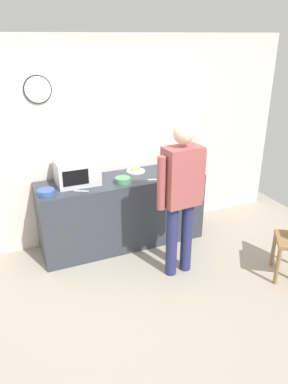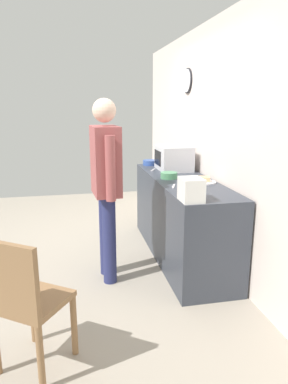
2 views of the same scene
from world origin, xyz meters
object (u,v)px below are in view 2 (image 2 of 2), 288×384
object	(u,v)px
spoon_utensil	(174,186)
sandwich_plate	(204,181)
fork_utensil	(153,170)
toaster	(191,190)
salad_bowl	(150,163)
wooden_chair	(25,299)
person_standing	(106,177)
microwave	(174,158)
cereal_bowl	(169,175)

from	to	relation	value
spoon_utensil	sandwich_plate	bearing A→B (deg)	106.13
fork_utensil	spoon_utensil	distance (m)	0.93
toaster	spoon_utensil	size ratio (longest dim) A/B	1.29
salad_bowl	wooden_chair	bearing A→B (deg)	-28.54
spoon_utensil	person_standing	bearing A→B (deg)	-89.73
microwave	person_standing	xyz separation A→B (m)	(0.91, -0.94, -0.03)
salad_bowl	fork_utensil	distance (m)	0.39
sandwich_plate	person_standing	xyz separation A→B (m)	(0.11, -1.04, 0.10)
cereal_bowl	person_standing	size ratio (longest dim) A/B	0.11
microwave	spoon_utensil	bearing A→B (deg)	-16.19
sandwich_plate	toaster	xyz separation A→B (m)	(0.66, -0.38, 0.08)
salad_bowl	person_standing	distance (m)	1.51
salad_bowl	cereal_bowl	world-z (taller)	cereal_bowl
fork_utensil	person_standing	xyz separation A→B (m)	(0.93, -0.68, 0.12)
microwave	person_standing	size ratio (longest dim) A/B	0.28
fork_utensil	spoon_utensil	world-z (taller)	same
fork_utensil	person_standing	world-z (taller)	person_standing
wooden_chair	cereal_bowl	bearing A→B (deg)	139.26
cereal_bowl	toaster	world-z (taller)	toaster
salad_bowl	microwave	bearing A→B (deg)	27.08
microwave	toaster	size ratio (longest dim) A/B	2.27
microwave	toaster	xyz separation A→B (m)	(1.46, -0.27, -0.05)
fork_utensil	wooden_chair	xyz separation A→B (m)	(2.13, -1.32, -0.40)
person_standing	microwave	bearing A→B (deg)	134.19
person_standing	toaster	bearing A→B (deg)	50.05
toaster	fork_utensil	xyz separation A→B (m)	(-1.48, 0.02, -0.10)
toaster	person_standing	distance (m)	0.86
sandwich_plate	spoon_utensil	distance (m)	0.38
salad_bowl	wooden_chair	size ratio (longest dim) A/B	0.21
salad_bowl	wooden_chair	xyz separation A→B (m)	(2.52, -1.37, -0.43)
microwave	cereal_bowl	world-z (taller)	microwave
salad_bowl	fork_utensil	bearing A→B (deg)	-7.06
toaster	spoon_utensil	distance (m)	0.57
sandwich_plate	salad_bowl	distance (m)	1.25
person_standing	salad_bowl	bearing A→B (deg)	151.14
fork_utensil	wooden_chair	size ratio (longest dim) A/B	0.18
sandwich_plate	microwave	bearing A→B (deg)	-172.72
cereal_bowl	spoon_utensil	xyz separation A→B (m)	(0.40, -0.06, -0.03)
microwave	person_standing	distance (m)	1.31
microwave	toaster	world-z (taller)	microwave
spoon_utensil	person_standing	xyz separation A→B (m)	(0.00, -0.67, 0.12)
toaster	fork_utensil	size ratio (longest dim) A/B	1.29
spoon_utensil	wooden_chair	size ratio (longest dim) A/B	0.18
person_standing	wooden_chair	bearing A→B (deg)	-28.19
fork_utensil	spoon_utensil	bearing A→B (deg)	-0.38
cereal_bowl	person_standing	bearing A→B (deg)	-61.39
microwave	sandwich_plate	xyz separation A→B (m)	(0.80, 0.10, -0.13)
wooden_chair	spoon_utensil	bearing A→B (deg)	132.43
toaster	spoon_utensil	world-z (taller)	toaster
sandwich_plate	wooden_chair	xyz separation A→B (m)	(1.31, -1.68, -0.41)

